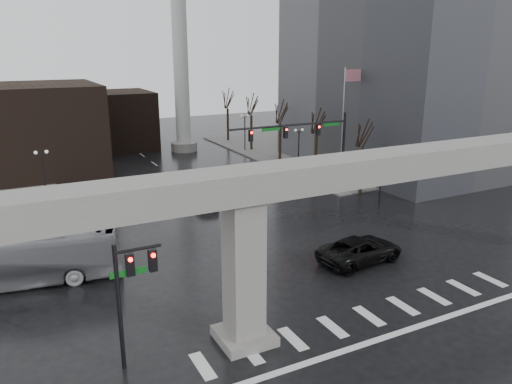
# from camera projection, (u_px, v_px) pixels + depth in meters

# --- Properties ---
(ground) EXTENTS (160.00, 160.00, 0.00)m
(ground) POSITION_uv_depth(u_px,v_px,m) (357.00, 308.00, 27.75)
(ground) COLOR black
(ground) RESTS_ON ground
(sidewalk_ne) EXTENTS (28.00, 36.00, 0.15)m
(sidewalk_ne) POSITION_uv_depth(u_px,v_px,m) (344.00, 150.00, 69.88)
(sidewalk_ne) COLOR slate
(sidewalk_ne) RESTS_ON ground
(elevated_guideway) EXTENTS (48.00, 2.60, 8.70)m
(elevated_guideway) POSITION_uv_depth(u_px,v_px,m) (384.00, 186.00, 26.38)
(elevated_guideway) COLOR gray
(elevated_guideway) RESTS_ON ground
(building_far_left) EXTENTS (16.00, 14.00, 10.00)m
(building_far_left) POSITION_uv_depth(u_px,v_px,m) (25.00, 130.00, 56.08)
(building_far_left) COLOR black
(building_far_left) RESTS_ON ground
(building_far_mid) EXTENTS (10.00, 10.00, 8.00)m
(building_far_mid) POSITION_uv_depth(u_px,v_px,m) (115.00, 120.00, 70.16)
(building_far_mid) COLOR black
(building_far_mid) RESTS_ON ground
(smokestack) EXTENTS (3.60, 3.60, 30.00)m
(smokestack) POSITION_uv_depth(u_px,v_px,m) (180.00, 52.00, 65.93)
(smokestack) COLOR beige
(smokestack) RESTS_ON ground
(signal_mast_arm) EXTENTS (12.12, 0.43, 8.00)m
(signal_mast_arm) POSITION_uv_depth(u_px,v_px,m) (311.00, 138.00, 46.12)
(signal_mast_arm) COLOR black
(signal_mast_arm) RESTS_ON ground
(signal_left_pole) EXTENTS (2.30, 0.30, 6.00)m
(signal_left_pole) POSITION_uv_depth(u_px,v_px,m) (130.00, 283.00, 21.67)
(signal_left_pole) COLOR black
(signal_left_pole) RESTS_ON ground
(flagpole_assembly) EXTENTS (2.06, 0.12, 12.00)m
(flagpole_assembly) POSITION_uv_depth(u_px,v_px,m) (346.00, 112.00, 51.14)
(flagpole_assembly) COLOR silver
(flagpole_assembly) RESTS_ON ground
(lamp_right_0) EXTENTS (1.22, 0.32, 5.11)m
(lamp_right_0) POSITION_uv_depth(u_px,v_px,m) (381.00, 169.00, 44.66)
(lamp_right_0) COLOR black
(lamp_right_0) RESTS_ON ground
(lamp_right_1) EXTENTS (1.22, 0.32, 5.11)m
(lamp_right_1) POSITION_uv_depth(u_px,v_px,m) (299.00, 143.00, 56.62)
(lamp_right_1) COLOR black
(lamp_right_1) RESTS_ON ground
(lamp_right_2) EXTENTS (1.22, 0.32, 5.11)m
(lamp_right_2) POSITION_uv_depth(u_px,v_px,m) (245.00, 126.00, 68.57)
(lamp_right_2) COLOR black
(lamp_right_2) RESTS_ON ground
(lamp_left_0) EXTENTS (1.22, 0.32, 5.11)m
(lamp_left_0) POSITION_uv_depth(u_px,v_px,m) (62.00, 213.00, 32.82)
(lamp_left_0) COLOR black
(lamp_left_0) RESTS_ON ground
(lamp_left_1) EXTENTS (1.22, 0.32, 5.11)m
(lamp_left_1) POSITION_uv_depth(u_px,v_px,m) (43.00, 168.00, 44.77)
(lamp_left_1) COLOR black
(lamp_left_1) RESTS_ON ground
(lamp_left_2) EXTENTS (1.22, 0.32, 5.11)m
(lamp_left_2) POSITION_uv_depth(u_px,v_px,m) (32.00, 143.00, 56.73)
(lamp_left_2) COLOR black
(lamp_left_2) RESTS_ON ground
(tree_right_0) EXTENTS (1.09, 1.58, 7.50)m
(tree_right_0) POSITION_uv_depth(u_px,v_px,m) (362.00, 166.00, 48.73)
(tree_right_0) COLOR black
(tree_right_0) RESTS_ON ground
(tree_right_1) EXTENTS (1.09, 1.61, 7.67)m
(tree_right_1) POSITION_uv_depth(u_px,v_px,m) (316.00, 151.00, 55.55)
(tree_right_1) COLOR black
(tree_right_1) RESTS_ON ground
(tree_right_2) EXTENTS (1.10, 1.63, 7.85)m
(tree_right_2) POSITION_uv_depth(u_px,v_px,m) (280.00, 139.00, 62.36)
(tree_right_2) COLOR black
(tree_right_2) RESTS_ON ground
(tree_right_3) EXTENTS (1.11, 1.66, 8.02)m
(tree_right_3) POSITION_uv_depth(u_px,v_px,m) (252.00, 129.00, 69.18)
(tree_right_3) COLOR black
(tree_right_3) RESTS_ON ground
(tree_right_4) EXTENTS (1.12, 1.69, 8.19)m
(tree_right_4) POSITION_uv_depth(u_px,v_px,m) (228.00, 121.00, 75.99)
(tree_right_4) COLOR black
(tree_right_4) RESTS_ON ground
(pickup_truck) EXTENTS (6.39, 3.39, 1.71)m
(pickup_truck) POSITION_uv_depth(u_px,v_px,m) (360.00, 250.00, 33.49)
(pickup_truck) COLOR black
(pickup_truck) RESTS_ON ground
(city_bus) EXTENTS (12.39, 4.99, 3.36)m
(city_bus) POSITION_uv_depth(u_px,v_px,m) (18.00, 258.00, 30.12)
(city_bus) COLOR #A3A4A8
(city_bus) RESTS_ON ground
(far_car) EXTENTS (2.23, 4.49, 1.47)m
(far_car) POSITION_uv_depth(u_px,v_px,m) (205.00, 199.00, 45.21)
(far_car) COLOR black
(far_car) RESTS_ON ground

